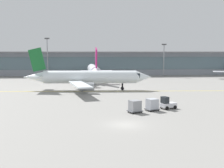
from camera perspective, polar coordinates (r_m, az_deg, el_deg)
ground_plane at (r=36.94m, az=2.77°, el=-8.25°), size 400.00×400.00×0.00m
taxiway_centreline_stripe at (r=67.86m, az=-4.46°, el=-1.47°), size 109.90×5.47×0.01m
terminal_concourse at (r=116.45m, az=-1.91°, el=4.31°), size 208.52×11.00×9.60m
gate_airplane_1 at (r=95.72m, az=-3.78°, el=2.81°), size 30.33×32.66×10.82m
taxiing_regional_jet at (r=69.51m, az=-4.81°, el=1.34°), size 31.85×29.61×10.55m
baggage_tug at (r=47.53m, az=11.19°, el=-3.93°), size 2.94×2.40×2.10m
cargo_dolly_lead at (r=45.68m, az=8.19°, el=-4.09°), size 2.56×2.30×1.94m
cargo_dolly_trailing at (r=43.88m, az=4.69°, el=-4.48°), size 2.56×2.30×1.94m
apron_light_mast_1 at (r=110.82m, az=-13.02°, el=5.68°), size 1.80×0.36×14.84m
apron_light_mast_2 at (r=110.57m, az=10.51°, el=5.14°), size 1.80×0.36×12.58m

